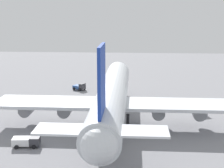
{
  "coord_description": "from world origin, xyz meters",
  "views": [
    {
      "loc": [
        -75.02,
        -5.02,
        26.28
      ],
      "look_at": [
        0.0,
        0.0,
        9.37
      ],
      "focal_mm": 54.58,
      "sensor_mm": 36.0,
      "label": 1
    }
  ],
  "objects_px": {
    "cargo_airplane": "(112,96)",
    "maintenance_van": "(27,141)",
    "cargo_container_aft": "(201,112)",
    "catering_truck": "(80,87)",
    "cargo_loader": "(25,101)",
    "safety_cone_nose": "(113,92)"
  },
  "relations": [
    {
      "from": "cargo_loader",
      "to": "maintenance_van",
      "type": "bearing_deg",
      "value": -161.61
    },
    {
      "from": "cargo_airplane",
      "to": "maintenance_van",
      "type": "bearing_deg",
      "value": 133.19
    },
    {
      "from": "cargo_loader",
      "to": "safety_cone_nose",
      "type": "distance_m",
      "value": 27.73
    },
    {
      "from": "catering_truck",
      "to": "cargo_loader",
      "type": "height_order",
      "value": "cargo_loader"
    },
    {
      "from": "catering_truck",
      "to": "cargo_container_aft",
      "type": "distance_m",
      "value": 42.27
    },
    {
      "from": "catering_truck",
      "to": "cargo_container_aft",
      "type": "height_order",
      "value": "catering_truck"
    },
    {
      "from": "cargo_airplane",
      "to": "maintenance_van",
      "type": "relative_size",
      "value": 11.71
    },
    {
      "from": "cargo_airplane",
      "to": "catering_truck",
      "type": "xyz_separation_m",
      "value": [
        31.81,
        12.66,
        -5.33
      ]
    },
    {
      "from": "catering_truck",
      "to": "safety_cone_nose",
      "type": "height_order",
      "value": "catering_truck"
    },
    {
      "from": "cargo_container_aft",
      "to": "maintenance_van",
      "type": "bearing_deg",
      "value": 120.35
    },
    {
      "from": "cargo_airplane",
      "to": "cargo_container_aft",
      "type": "xyz_separation_m",
      "value": [
        7.23,
        -21.73,
        -5.64
      ]
    },
    {
      "from": "cargo_loader",
      "to": "cargo_container_aft",
      "type": "xyz_separation_m",
      "value": [
        -5.98,
        -46.51,
        -0.38
      ]
    },
    {
      "from": "cargo_airplane",
      "to": "maintenance_van",
      "type": "height_order",
      "value": "cargo_airplane"
    },
    {
      "from": "cargo_airplane",
      "to": "cargo_loader",
      "type": "distance_m",
      "value": 28.57
    },
    {
      "from": "cargo_container_aft",
      "to": "catering_truck",
      "type": "bearing_deg",
      "value": 54.46
    },
    {
      "from": "cargo_airplane",
      "to": "cargo_container_aft",
      "type": "relative_size",
      "value": 19.56
    },
    {
      "from": "safety_cone_nose",
      "to": "cargo_container_aft",
      "type": "bearing_deg",
      "value": -132.31
    },
    {
      "from": "catering_truck",
      "to": "cargo_container_aft",
      "type": "relative_size",
      "value": 1.36
    },
    {
      "from": "cargo_loader",
      "to": "maintenance_van",
      "type": "height_order",
      "value": "cargo_loader"
    },
    {
      "from": "maintenance_van",
      "to": "safety_cone_nose",
      "type": "relative_size",
      "value": 9.32
    },
    {
      "from": "cargo_container_aft",
      "to": "safety_cone_nose",
      "type": "xyz_separation_m",
      "value": [
        21.34,
        23.45,
        -0.53
      ]
    },
    {
      "from": "catering_truck",
      "to": "maintenance_van",
      "type": "relative_size",
      "value": 0.82
    }
  ]
}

